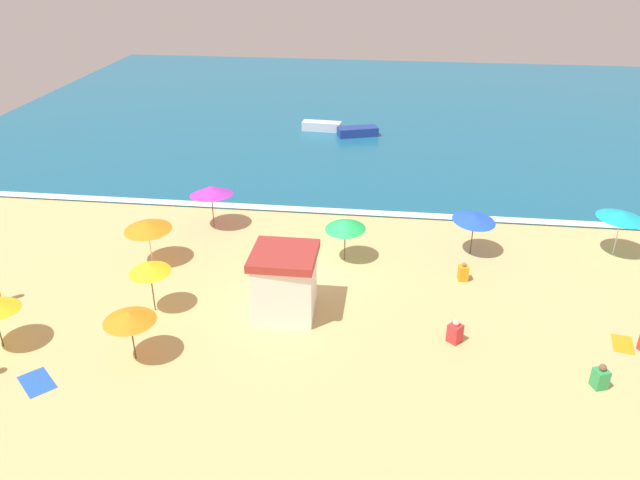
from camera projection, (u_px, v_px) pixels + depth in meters
name	position (u px, v px, depth m)	size (l,w,h in m)	color
ground_plane	(326.00, 268.00, 29.24)	(60.00, 60.00, 0.00)	#D8B775
ocean_water	(364.00, 110.00, 54.01)	(60.00, 44.00, 0.10)	#196084
wave_breaker_foam	(339.00, 211.00, 34.77)	(57.00, 0.70, 0.01)	white
lifeguard_cabana	(285.00, 282.00, 25.28)	(2.59, 2.65, 2.81)	white
beach_umbrella_0	(622.00, 215.00, 29.48)	(2.46, 2.44, 2.34)	silver
beach_umbrella_1	(147.00, 226.00, 28.87)	(2.64, 2.65, 2.16)	silver
beach_umbrella_2	(211.00, 190.00, 32.29)	(3.13, 3.14, 2.38)	#4C3823
beach_umbrella_3	(149.00, 268.00, 25.13)	(1.80, 1.83, 2.28)	#4C3823
beach_umbrella_4	(129.00, 317.00, 22.32)	(2.40, 2.40, 2.03)	#4C3823
beach_umbrella_5	(474.00, 218.00, 29.66)	(2.94, 2.94, 2.16)	#4C3823
beach_umbrella_6	(345.00, 225.00, 29.10)	(2.50, 2.51, 2.13)	#4C3823
beachgoer_1	(455.00, 332.00, 23.90)	(0.66, 0.66, 0.99)	red
beachgoer_3	(463.00, 273.00, 28.08)	(0.47, 0.47, 0.89)	orange
beachgoer_4	(600.00, 377.00, 21.53)	(0.59, 0.59, 0.96)	green
beach_towel_0	(37.00, 382.00, 21.91)	(1.72, 1.69, 0.01)	blue
beach_towel_1	(623.00, 344.00, 23.91)	(0.96, 1.33, 0.01)	orange
small_boat_0	(322.00, 126.00, 48.26)	(3.03, 1.19, 0.68)	white
small_boat_1	(358.00, 131.00, 47.07)	(3.19, 2.10, 0.65)	navy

